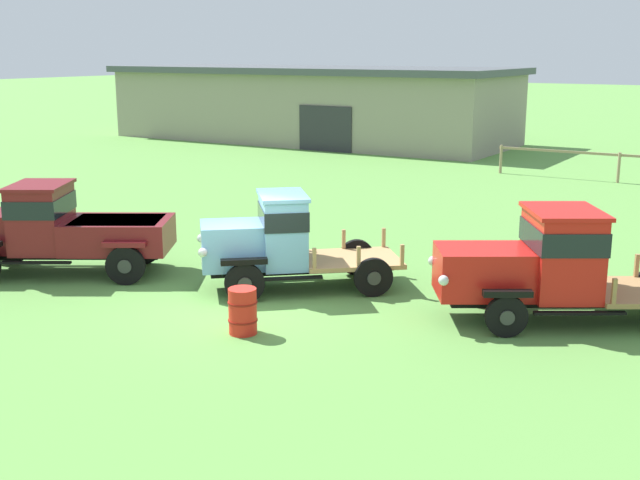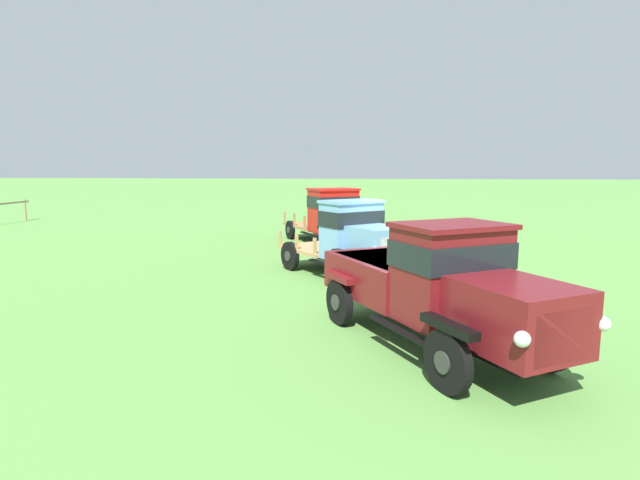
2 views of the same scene
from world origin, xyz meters
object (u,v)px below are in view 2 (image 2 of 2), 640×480
object	(u,v)px
vintage_truck_second_in_line	(355,238)
vintage_truck_foreground_near	(437,284)
vintage_truck_midrow_center	(336,216)
oil_drum_beside_row	(449,258)

from	to	relation	value
vintage_truck_second_in_line	vintage_truck_foreground_near	bearing A→B (deg)	-162.41
vintage_truck_foreground_near	vintage_truck_midrow_center	world-z (taller)	vintage_truck_midrow_center
vintage_truck_foreground_near	oil_drum_beside_row	bearing A→B (deg)	-9.69
vintage_truck_midrow_center	vintage_truck_second_in_line	bearing A→B (deg)	-169.93
vintage_truck_foreground_near	vintage_truck_midrow_center	bearing A→B (deg)	13.69
vintage_truck_second_in_line	vintage_truck_midrow_center	world-z (taller)	vintage_truck_midrow_center
vintage_truck_second_in_line	vintage_truck_midrow_center	size ratio (longest dim) A/B	0.78
vintage_truck_foreground_near	oil_drum_beside_row	distance (m)	6.44
vintage_truck_foreground_near	oil_drum_beside_row	xyz separation A→B (m)	(6.31, -1.08, -0.68)
vintage_truck_midrow_center	oil_drum_beside_row	xyz separation A→B (m)	(-4.68, -3.76, -0.73)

